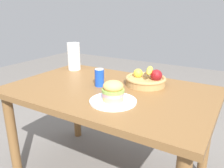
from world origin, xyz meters
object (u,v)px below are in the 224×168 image
at_px(fruit_basket, 146,79).
at_px(paper_towel_roll, 74,56).
at_px(sandwich, 113,91).
at_px(plate, 113,101).
at_px(soda_can, 99,78).

distance_m(fruit_basket, paper_towel_roll, 0.74).
height_order(sandwich, paper_towel_roll, paper_towel_roll).
distance_m(plate, soda_can, 0.31).
distance_m(sandwich, soda_can, 0.31).
relative_size(sandwich, fruit_basket, 0.46).
relative_size(sandwich, soda_can, 1.05).
xyz_separation_m(sandwich, soda_can, (-0.23, 0.20, -0.01)).
bearing_deg(plate, soda_can, 139.01).
relative_size(plate, paper_towel_roll, 1.17).
bearing_deg(paper_towel_roll, soda_can, -30.41).
bearing_deg(fruit_basket, soda_can, -145.35).
xyz_separation_m(plate, fruit_basket, (0.04, 0.39, 0.04)).
bearing_deg(paper_towel_roll, plate, -34.31).
bearing_deg(plate, paper_towel_roll, 145.69).
xyz_separation_m(plate, sandwich, (0.00, 0.00, 0.07)).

